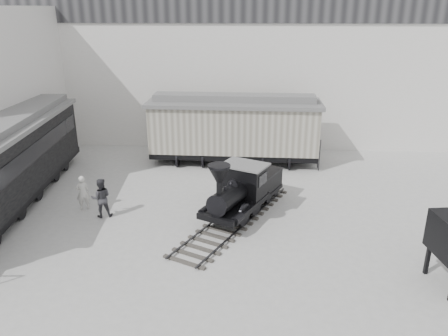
# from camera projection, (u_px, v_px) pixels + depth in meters

# --- Properties ---
(ground) EXTENTS (90.00, 90.00, 0.00)m
(ground) POSITION_uv_depth(u_px,v_px,m) (212.00, 257.00, 16.56)
(ground) COLOR #9E9E9B
(north_wall) EXTENTS (34.00, 2.51, 11.00)m
(north_wall) POSITION_uv_depth(u_px,v_px,m) (233.00, 62.00, 28.67)
(north_wall) COLOR silver
(north_wall) RESTS_ON ground
(locomotive) EXTENTS (5.24, 8.36, 2.96)m
(locomotive) POSITION_uv_depth(u_px,v_px,m) (241.00, 193.00, 19.58)
(locomotive) COLOR #2D2926
(locomotive) RESTS_ON ground
(boxcar) EXTENTS (10.20, 3.26, 4.17)m
(boxcar) POSITION_uv_depth(u_px,v_px,m) (234.00, 127.00, 26.04)
(boxcar) COLOR black
(boxcar) RESTS_ON ground
(passenger_coach) EXTENTS (4.30, 14.55, 3.84)m
(passenger_coach) POSITION_uv_depth(u_px,v_px,m) (4.00, 163.00, 20.28)
(passenger_coach) COLOR black
(passenger_coach) RESTS_ON ground
(visitor_a) EXTENTS (0.72, 0.63, 1.66)m
(visitor_a) POSITION_uv_depth(u_px,v_px,m) (83.00, 193.00, 20.25)
(visitor_a) COLOR silver
(visitor_a) RESTS_ON ground
(visitor_b) EXTENTS (1.05, 0.92, 1.82)m
(visitor_b) POSITION_uv_depth(u_px,v_px,m) (101.00, 198.00, 19.49)
(visitor_b) COLOR #333338
(visitor_b) RESTS_ON ground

